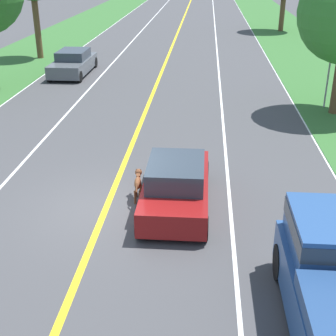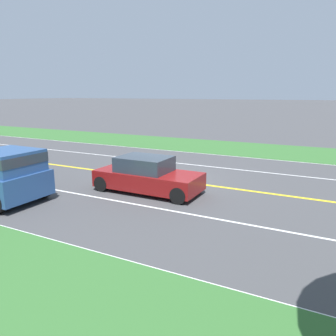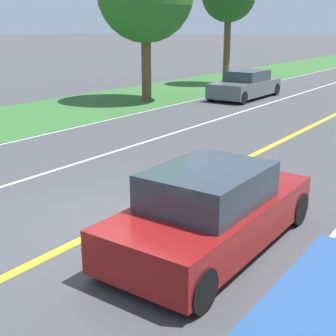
# 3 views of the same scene
# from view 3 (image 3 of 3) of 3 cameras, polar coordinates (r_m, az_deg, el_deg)

# --- Properties ---
(ground_plane) EXTENTS (400.00, 400.00, 0.00)m
(ground_plane) POSITION_cam_3_polar(r_m,az_deg,el_deg) (8.78, -6.88, -6.88)
(ground_plane) COLOR #424244
(centre_divider_line) EXTENTS (0.18, 160.00, 0.01)m
(centre_divider_line) POSITION_cam_3_polar(r_m,az_deg,el_deg) (8.78, -6.88, -6.85)
(centre_divider_line) COLOR yellow
(centre_divider_line) RESTS_ON ground
(lane_dash_same_dir) EXTENTS (0.10, 160.00, 0.01)m
(lane_dash_same_dir) POSITION_cam_3_polar(r_m,az_deg,el_deg) (7.15, 15.09, -13.19)
(lane_dash_same_dir) COLOR white
(lane_dash_same_dir) RESTS_ON ground
(ego_car) EXTENTS (1.82, 4.21, 1.41)m
(ego_car) POSITION_cam_3_polar(r_m,az_deg,el_deg) (7.66, 5.33, -5.23)
(ego_car) COLOR maroon
(ego_car) RESTS_ON ground
(dog) EXTENTS (0.24, 1.05, 0.85)m
(dog) POSITION_cam_3_polar(r_m,az_deg,el_deg) (8.49, -0.25, -3.60)
(dog) COLOR brown
(dog) RESTS_ON ground
(oncoming_car) EXTENTS (1.94, 4.72, 1.39)m
(oncoming_car) POSITION_cam_3_polar(r_m,az_deg,el_deg) (24.62, 9.42, 9.92)
(oncoming_car) COLOR #51565B
(oncoming_car) RESTS_ON ground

